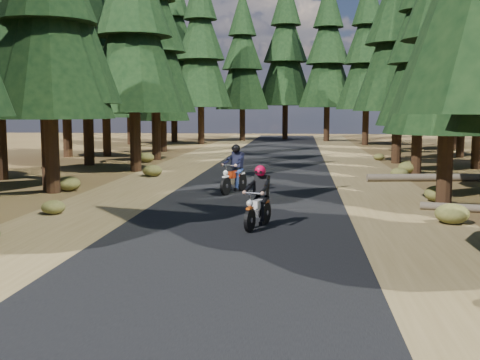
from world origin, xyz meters
name	(u,v)px	position (x,y,z in m)	size (l,w,h in m)	color
ground	(234,231)	(0.00, 0.00, 0.00)	(120.00, 120.00, 0.00)	#4A301A
road	(251,201)	(0.00, 5.00, 0.01)	(6.00, 100.00, 0.01)	black
shoulder_l	(115,199)	(-4.60, 5.00, 0.00)	(3.20, 100.00, 0.01)	brown
shoulder_r	(393,203)	(4.60, 5.00, 0.00)	(3.20, 100.00, 0.01)	brown
pine_forest	(274,24)	(-0.02, 21.05, 7.89)	(34.59, 55.08, 16.32)	black
log_near	(440,177)	(7.43, 11.21, 0.16)	(0.32, 0.32, 6.15)	#4C4233
understory_shrubs	(267,185)	(0.42, 7.15, 0.26)	(14.75, 32.18, 0.57)	#474C1E
rider_lead	(258,207)	(0.57, 0.43, 0.53)	(1.01, 1.85, 1.58)	silver
rider_follow	(234,177)	(-0.75, 6.73, 0.59)	(1.24, 2.04, 1.74)	maroon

